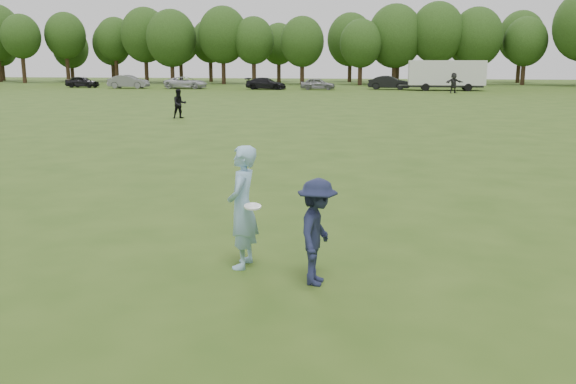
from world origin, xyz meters
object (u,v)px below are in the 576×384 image
defender (317,232)px  cargo_trailer (446,74)px  car_b (129,82)px  car_f (389,83)px  thrower (242,207)px  car_a (82,82)px  car_d (266,84)px  car_e (318,84)px  car_c (186,83)px  player_far_d (454,83)px  player_far_a (179,104)px

defender → cargo_trailer: cargo_trailer is taller
car_b → car_f: bearing=-88.6°
thrower → cargo_trailer: 59.94m
car_a → cargo_trailer: size_ratio=0.44×
defender → car_d: bearing=16.9°
car_b → thrower: bearing=-157.5°
car_e → car_b: bearing=88.6°
car_d → car_a: bearing=92.2°
thrower → car_b: 64.86m
thrower → car_c: 62.62m
car_b → car_e: bearing=-92.5°
player_far_d → car_d: player_far_d is taller
player_far_a → car_d: player_far_a is taller
player_far_a → cargo_trailer: cargo_trailer is taller
player_far_a → car_f: 38.47m
car_e → car_d: bearing=90.1°
car_c → cargo_trailer: size_ratio=0.54×
thrower → car_f: (3.08, 60.76, -0.24)m
defender → car_c: bearing=25.2°
car_b → car_e: size_ratio=1.21×
thrower → player_far_a: bearing=-156.5°
car_d → car_e: 5.81m
car_c → car_e: size_ratio=1.28×
player_far_d → car_f: player_far_d is taller
defender → car_c: (-21.24, 59.93, -0.12)m
player_far_a → cargo_trailer: (18.23, 34.96, 0.95)m
car_f → cargo_trailer: cargo_trailer is taller
defender → player_far_a: size_ratio=0.97×
player_far_d → car_b: 36.50m
defender → car_e: bearing=11.5°
defender → car_d: size_ratio=0.35×
car_d → car_c: bearing=92.1°
player_far_d → car_d: (-19.86, 4.77, -0.35)m
player_far_a → defender: bearing=-100.6°
player_far_d → car_e: (-14.05, 4.86, -0.36)m
car_b → car_e: 22.10m
car_d → car_f: bearing=-75.6°
car_b → car_d: size_ratio=1.03×
car_b → player_far_a: bearing=-154.9°
car_a → car_f: car_f is taller
car_c → car_d: (9.46, -0.62, -0.02)m
defender → car_b: 65.92m
cargo_trailer → player_far_d: bearing=-87.6°
car_c → car_f: car_f is taller
car_c → cargo_trailer: bearing=-88.9°
cargo_trailer → defender: bearing=-97.5°
car_f → cargo_trailer: bearing=-97.4°
car_c → car_f: 23.11m
defender → cargo_trailer: bearing=-1.8°
thrower → car_b: thrower is taller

